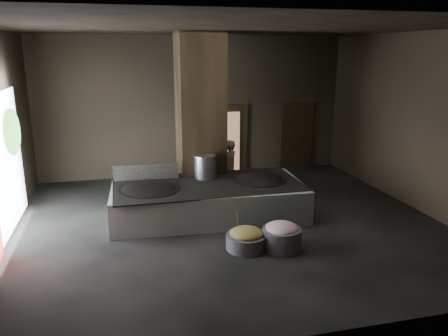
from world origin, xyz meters
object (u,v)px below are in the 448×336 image
object	(u,v)px
wok_left	(149,192)
meat_basin	(281,238)
stock_pot	(205,167)
cook	(229,168)
wok_right	(259,183)
veg_basin	(246,242)
hearth_platform	(208,200)

from	to	relation	value
wok_left	meat_basin	distance (m)	3.40
stock_pot	wok_left	bearing A→B (deg)	-158.20
wok_left	cook	size ratio (longest dim) A/B	0.92
wok_right	meat_basin	bearing A→B (deg)	-96.21
wok_right	veg_basin	xyz separation A→B (m)	(-0.97, -2.11, -0.59)
cook	stock_pot	bearing A→B (deg)	9.95
hearth_platform	meat_basin	distance (m)	2.49
cook	meat_basin	xyz separation A→B (m)	(0.21, -3.61, -0.58)
veg_basin	meat_basin	bearing A→B (deg)	-13.06
stock_pot	hearth_platform	bearing A→B (deg)	-95.19
meat_basin	stock_pot	bearing A→B (deg)	110.74
cook	meat_basin	world-z (taller)	cook
cook	veg_basin	distance (m)	3.54
wok_left	stock_pot	size ratio (longest dim) A/B	2.42
wok_left	meat_basin	bearing A→B (deg)	-40.48
veg_basin	wok_right	bearing A→B (deg)	65.42
hearth_platform	meat_basin	size ratio (longest dim) A/B	5.71
stock_pot	veg_basin	distance (m)	2.81
cook	veg_basin	world-z (taller)	cook
stock_pot	veg_basin	bearing A→B (deg)	-82.71
wok_left	veg_basin	xyz separation A→B (m)	(1.83, -2.01, -0.59)
wok_right	veg_basin	distance (m)	2.40
hearth_platform	stock_pot	size ratio (longest dim) A/B	7.67
wok_left	wok_right	distance (m)	2.80
wok_right	stock_pot	xyz separation A→B (m)	(-1.30, 0.50, 0.38)
meat_basin	veg_basin	bearing A→B (deg)	166.94
wok_left	cook	distance (m)	2.74
hearth_platform	stock_pot	xyz separation A→B (m)	(0.05, 0.55, 0.72)
hearth_platform	stock_pot	distance (m)	0.91
hearth_platform	wok_left	bearing A→B (deg)	-174.77
hearth_platform	veg_basin	world-z (taller)	hearth_platform
hearth_platform	veg_basin	xyz separation A→B (m)	(0.38, -2.06, -0.25)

